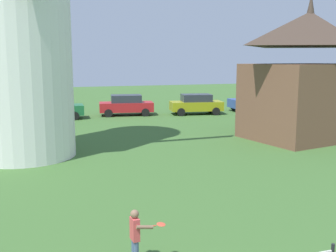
# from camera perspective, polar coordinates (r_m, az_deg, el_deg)

# --- Properties ---
(player_far) EXTENTS (0.73, 0.44, 1.20)m
(player_far) POSITION_cam_1_polar(r_m,az_deg,el_deg) (8.65, -4.55, -14.95)
(player_far) COLOR slate
(player_far) RESTS_ON ground_plane
(parked_car_green) EXTENTS (4.19, 1.98, 1.56)m
(parked_car_green) POSITION_cam_1_polar(r_m,az_deg,el_deg) (29.76, -15.92, 2.46)
(parked_car_green) COLOR #1E6638
(parked_car_green) RESTS_ON ground_plane
(parked_car_red) EXTENTS (4.25, 2.35, 1.56)m
(parked_car_red) POSITION_cam_1_polar(r_m,az_deg,el_deg) (30.86, -5.94, 3.01)
(parked_car_red) COLOR red
(parked_car_red) RESTS_ON ground_plane
(parked_car_mustard) EXTENTS (4.22, 2.36, 1.56)m
(parked_car_mustard) POSITION_cam_1_polar(r_m,az_deg,el_deg) (31.39, 4.02, 3.15)
(parked_car_mustard) COLOR #999919
(parked_car_mustard) RESTS_ON ground_plane
(parked_car_blue) EXTENTS (4.14, 2.02, 1.56)m
(parked_car_blue) POSITION_cam_1_polar(r_m,az_deg,el_deg) (34.21, 12.06, 3.48)
(parked_car_blue) COLOR #334C99
(parked_car_blue) RESTS_ON ground_plane
(chapel) EXTENTS (7.10, 5.79, 7.60)m
(chapel) POSITION_cam_1_polar(r_m,az_deg,el_deg) (22.86, 19.09, 6.52)
(chapel) COLOR brown
(chapel) RESTS_ON ground_plane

